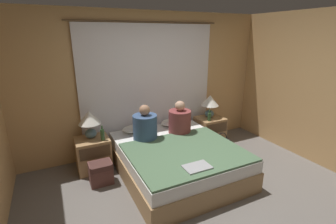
% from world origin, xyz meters
% --- Properties ---
extents(ground_plane, '(16.00, 16.00, 0.00)m').
position_xyz_m(ground_plane, '(0.00, 0.00, 0.00)').
color(ground_plane, '#66605B').
extents(wall_back, '(4.70, 0.06, 2.50)m').
position_xyz_m(wall_back, '(0.00, 1.93, 1.25)').
color(wall_back, tan).
rests_on(wall_back, ground_plane).
extents(wall_right, '(0.06, 3.93, 2.50)m').
position_xyz_m(wall_right, '(2.32, 0.00, 1.25)').
color(wall_right, tan).
rests_on(wall_right, ground_plane).
extents(curtain_panel, '(2.69, 0.02, 2.32)m').
position_xyz_m(curtain_panel, '(0.00, 1.87, 1.16)').
color(curtain_panel, white).
rests_on(curtain_panel, ground_plane).
extents(bed, '(1.66, 1.96, 0.49)m').
position_xyz_m(bed, '(0.00, 0.84, 0.24)').
color(bed, '#99754C').
rests_on(bed, ground_plane).
extents(nightstand_left, '(0.52, 0.46, 0.53)m').
position_xyz_m(nightstand_left, '(-1.14, 1.55, 0.27)').
color(nightstand_left, '#A87F51').
rests_on(nightstand_left, ground_plane).
extents(nightstand_right, '(0.52, 0.46, 0.53)m').
position_xyz_m(nightstand_right, '(1.14, 1.55, 0.27)').
color(nightstand_right, '#A87F51').
rests_on(nightstand_right, ground_plane).
extents(lamp_left, '(0.34, 0.34, 0.45)m').
position_xyz_m(lamp_left, '(-1.14, 1.59, 0.83)').
color(lamp_left, slate).
rests_on(lamp_left, nightstand_left).
extents(lamp_right, '(0.34, 0.34, 0.45)m').
position_xyz_m(lamp_right, '(1.14, 1.59, 0.83)').
color(lamp_right, slate).
rests_on(lamp_right, nightstand_right).
extents(pillow_left, '(0.51, 0.30, 0.12)m').
position_xyz_m(pillow_left, '(-0.37, 1.63, 0.55)').
color(pillow_left, silver).
rests_on(pillow_left, bed).
extents(pillow_right, '(0.51, 0.30, 0.12)m').
position_xyz_m(pillow_right, '(0.37, 1.63, 0.55)').
color(pillow_right, silver).
rests_on(pillow_right, bed).
extents(blanket_on_bed, '(1.60, 1.33, 0.03)m').
position_xyz_m(blanket_on_bed, '(0.00, 0.56, 0.50)').
color(blanket_on_bed, '#4C6B4C').
rests_on(blanket_on_bed, bed).
extents(person_left_in_bed, '(0.39, 0.39, 0.58)m').
position_xyz_m(person_left_in_bed, '(-0.35, 1.26, 0.71)').
color(person_left_in_bed, '#38517A').
rests_on(person_left_in_bed, bed).
extents(person_right_in_bed, '(0.38, 0.38, 0.57)m').
position_xyz_m(person_right_in_bed, '(0.29, 1.26, 0.71)').
color(person_right_in_bed, brown).
rests_on(person_right_in_bed, bed).
extents(beer_bottle_on_left_stand, '(0.06, 0.06, 0.24)m').
position_xyz_m(beer_bottle_on_left_stand, '(-0.99, 1.42, 0.63)').
color(beer_bottle_on_left_stand, '#2D4C28').
rests_on(beer_bottle_on_left_stand, nightstand_left).
extents(beer_bottle_on_right_stand, '(0.07, 0.07, 0.21)m').
position_xyz_m(beer_bottle_on_right_stand, '(1.02, 1.42, 0.61)').
color(beer_bottle_on_right_stand, '#2D4C28').
rests_on(beer_bottle_on_right_stand, nightstand_right).
extents(laptop_on_bed, '(0.34, 0.23, 0.02)m').
position_xyz_m(laptop_on_bed, '(-0.10, 0.10, 0.53)').
color(laptop_on_bed, '#9EA0A5').
rests_on(laptop_on_bed, blanket_on_bed).
extents(backpack_on_floor, '(0.33, 0.26, 0.34)m').
position_xyz_m(backpack_on_floor, '(-1.12, 1.08, 0.19)').
color(backpack_on_floor, brown).
rests_on(backpack_on_floor, ground_plane).
extents(handbag_on_floor, '(0.33, 0.14, 0.35)m').
position_xyz_m(handbag_on_floor, '(1.15, 1.18, 0.11)').
color(handbag_on_floor, black).
rests_on(handbag_on_floor, ground_plane).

